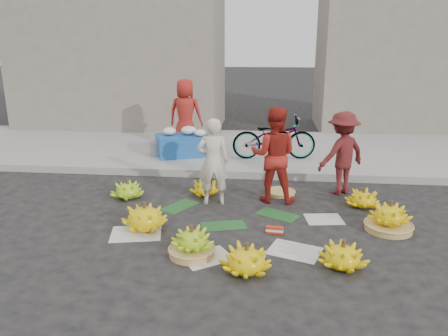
# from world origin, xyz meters

# --- Properties ---
(ground) EXTENTS (80.00, 80.00, 0.00)m
(ground) POSITION_xyz_m (0.00, 0.00, 0.00)
(ground) COLOR black
(ground) RESTS_ON ground
(curb) EXTENTS (40.00, 0.25, 0.15)m
(curb) POSITION_xyz_m (0.00, 2.20, 0.07)
(curb) COLOR gray
(curb) RESTS_ON ground
(sidewalk) EXTENTS (40.00, 4.00, 0.12)m
(sidewalk) POSITION_xyz_m (0.00, 4.30, 0.06)
(sidewalk) COLOR gray
(sidewalk) RESTS_ON ground
(building_left) EXTENTS (6.00, 3.00, 4.00)m
(building_left) POSITION_xyz_m (-4.00, 7.20, 2.00)
(building_left) COLOR gray
(building_left) RESTS_ON sidewalk
(building_right) EXTENTS (5.00, 3.00, 5.00)m
(building_right) POSITION_xyz_m (4.50, 7.70, 2.50)
(building_right) COLOR gray
(building_right) RESTS_ON sidewalk
(newspaper_scatter) EXTENTS (3.20, 1.80, 0.00)m
(newspaper_scatter) POSITION_xyz_m (0.00, -0.80, 0.00)
(newspaper_scatter) COLOR silver
(newspaper_scatter) RESTS_ON ground
(banana_leaves) EXTENTS (2.00, 1.00, 0.00)m
(banana_leaves) POSITION_xyz_m (-0.10, 0.20, 0.00)
(banana_leaves) COLOR #18491E
(banana_leaves) RESTS_ON ground
(banana_bunch_0) EXTENTS (0.91, 0.91, 0.42)m
(banana_bunch_0) POSITION_xyz_m (-1.21, -0.44, 0.19)
(banana_bunch_0) COLOR yellow
(banana_bunch_0) RESTS_ON ground
(banana_bunch_1) EXTENTS (0.57, 0.57, 0.41)m
(banana_bunch_1) POSITION_xyz_m (-0.40, -1.15, 0.17)
(banana_bunch_1) COLOR #AE8849
(banana_bunch_1) RESTS_ON ground
(banana_bunch_2) EXTENTS (0.73, 0.73, 0.38)m
(banana_bunch_2) POSITION_xyz_m (0.31, -1.50, 0.17)
(banana_bunch_2) COLOR yellow
(banana_bunch_2) RESTS_ON ground
(banana_bunch_3) EXTENTS (0.75, 0.75, 0.36)m
(banana_bunch_3) POSITION_xyz_m (1.44, -1.27, 0.16)
(banana_bunch_3) COLOR yellow
(banana_bunch_3) RESTS_ON ground
(banana_bunch_4) EXTENTS (0.69, 0.69, 0.45)m
(banana_bunch_4) POSITION_xyz_m (2.27, -0.10, 0.20)
(banana_bunch_4) COLOR #AE8849
(banana_bunch_4) RESTS_ON ground
(banana_bunch_5) EXTENTS (0.54, 0.54, 0.34)m
(banana_bunch_5) POSITION_xyz_m (2.09, 0.79, 0.15)
(banana_bunch_5) COLOR yellow
(banana_bunch_5) RESTS_ON ground
(banana_bunch_6) EXTENTS (0.65, 0.65, 0.35)m
(banana_bunch_6) POSITION_xyz_m (-1.86, 0.80, 0.15)
(banana_bunch_6) COLOR #7EB319
(banana_bunch_6) RESTS_ON ground
(banana_bunch_7) EXTENTS (0.66, 0.66, 0.33)m
(banana_bunch_7) POSITION_xyz_m (-0.55, 1.07, 0.14)
(banana_bunch_7) COLOR yellow
(banana_bunch_7) RESTS_ON ground
(basket_spare) EXTENTS (0.54, 0.54, 0.06)m
(basket_spare) POSITION_xyz_m (0.77, 1.27, 0.03)
(basket_spare) COLOR #AE8849
(basket_spare) RESTS_ON ground
(incense_stack) EXTENTS (0.25, 0.10, 0.10)m
(incense_stack) POSITION_xyz_m (0.65, -0.39, 0.06)
(incense_stack) COLOR red
(incense_stack) RESTS_ON ground
(vendor_cream) EXTENTS (0.58, 0.43, 1.44)m
(vendor_cream) POSITION_xyz_m (-0.37, 0.71, 0.72)
(vendor_cream) COLOR beige
(vendor_cream) RESTS_ON ground
(vendor_red) EXTENTS (0.83, 0.67, 1.60)m
(vendor_red) POSITION_xyz_m (0.62, 0.94, 0.80)
(vendor_red) COLOR #B0261B
(vendor_red) RESTS_ON ground
(man_striped) EXTENTS (1.09, 0.98, 1.46)m
(man_striped) POSITION_xyz_m (1.80, 1.45, 0.73)
(man_striped) COLOR maroon
(man_striped) RESTS_ON ground
(flower_table) EXTENTS (1.31, 1.09, 0.65)m
(flower_table) POSITION_xyz_m (-1.40, 3.34, 0.39)
(flower_table) COLOR #174A99
(flower_table) RESTS_ON sidewalk
(grey_bucket) EXTENTS (0.27, 0.27, 0.31)m
(grey_bucket) POSITION_xyz_m (-2.00, 3.26, 0.28)
(grey_bucket) COLOR gray
(grey_bucket) RESTS_ON sidewalk
(flower_vendor) EXTENTS (0.85, 0.60, 1.65)m
(flower_vendor) POSITION_xyz_m (-1.46, 4.08, 0.95)
(flower_vendor) COLOR #B0261B
(flower_vendor) RESTS_ON sidewalk
(bicycle) EXTENTS (0.82, 1.86, 0.95)m
(bicycle) POSITION_xyz_m (0.64, 3.27, 0.59)
(bicycle) COLOR gray
(bicycle) RESTS_ON sidewalk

